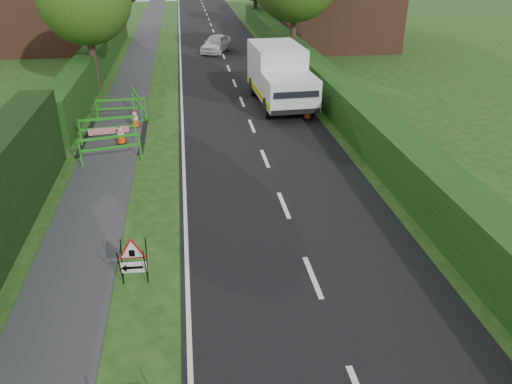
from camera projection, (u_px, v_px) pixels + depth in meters
ground at (206, 317)px, 10.23m from camera, size 120.00×120.00×0.00m
road_surface at (214, 33)px, 41.45m from camera, size 6.00×90.00×0.02m
footpath at (147, 34)px, 40.76m from camera, size 2.00×90.00×0.02m
hedge_west_far at (100, 73)px, 29.03m from camera, size 1.00×24.00×1.80m
hedge_east at (318, 93)px, 25.18m from camera, size 1.20×50.00×1.50m
house_west at (35, 6)px, 34.16m from camera, size 7.50×7.40×7.88m
house_east_a at (340, 4)px, 35.03m from camera, size 7.50×7.40×7.88m
triangle_sign at (131, 258)px, 10.90m from camera, size 0.72×0.72×1.01m
works_van at (280, 75)px, 23.01m from camera, size 2.45×5.73×2.57m
traffic_cone_0 at (308, 109)px, 21.50m from camera, size 0.38×0.38×0.79m
traffic_cone_1 at (299, 105)px, 22.10m from camera, size 0.38×0.38×0.79m
traffic_cone_2 at (283, 89)px, 24.42m from camera, size 0.38×0.38×0.79m
traffic_cone_3 at (121, 134)px, 18.78m from camera, size 0.38×0.38×0.79m
traffic_cone_4 at (135, 118)px, 20.48m from camera, size 0.38×0.38×0.79m
ped_barrier_0 at (110, 145)px, 17.07m from camera, size 2.09×0.76×1.00m
ped_barrier_1 at (107, 126)px, 18.85m from camera, size 2.09×0.59×1.00m
ped_barrier_2 at (121, 106)px, 21.06m from camera, size 2.07×0.38×1.00m
ped_barrier_3 at (136, 101)px, 21.83m from camera, size 0.86×2.08×1.00m
redwhite_plank at (110, 142)px, 19.13m from camera, size 1.49×0.23×0.25m
hatchback_car at (216, 44)px, 34.08m from camera, size 2.58×3.69×1.17m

